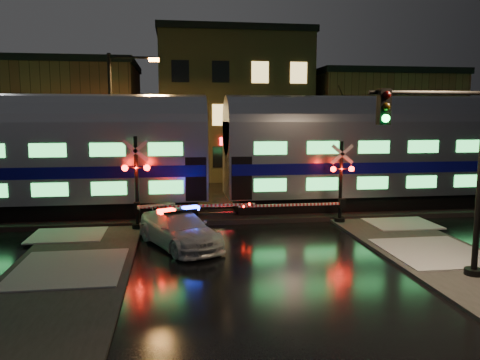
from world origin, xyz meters
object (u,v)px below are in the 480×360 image
Objects in this scene: crossing_signal_right at (334,191)px; crossing_signal_left at (145,192)px; streetlight at (116,119)px; police_car at (179,229)px; traffic_light at (452,176)px.

crossing_signal_left is at bearing 179.96° from crossing_signal_right.
streetlight is at bearing 105.78° from crossing_signal_left.
crossing_signal_right is 13.00m from streetlight.
crossing_signal_right is 0.65× the size of streetlight.
police_car is 0.60× the size of streetlight.
crossing_signal_left is 0.96× the size of traffic_light.
traffic_light is at bearing -56.36° from police_car.
streetlight is (-11.59, 14.50, 1.66)m from traffic_light.
police_car is at bearing -159.48° from crossing_signal_right.
police_car is 7.83m from crossing_signal_right.
traffic_light is at bearing -51.36° from streetlight.
streetlight reaches higher than crossing_signal_right.
crossing_signal_right is at bearing -4.22° from police_car.
crossing_signal_left is (-1.45, 2.73, 1.05)m from police_car.
police_car is 0.93× the size of crossing_signal_right.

